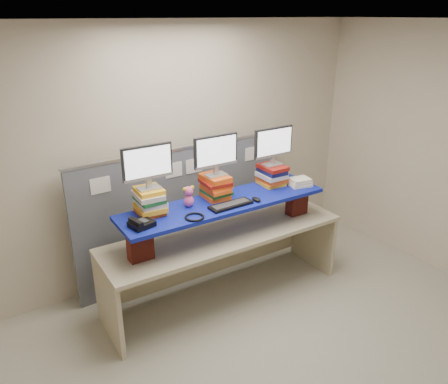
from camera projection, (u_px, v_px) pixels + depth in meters
room at (299, 217)px, 3.34m from camera, size 5.00×4.00×2.80m
cubicle_partition at (186, 211)px, 4.94m from camera, size 2.60×0.06×1.53m
desk at (224, 245)px, 4.51m from camera, size 2.57×0.84×0.77m
brick_pier_left at (140, 244)px, 3.91m from camera, size 0.23×0.13×0.30m
brick_pier_right at (297, 201)px, 4.81m from camera, size 0.23×0.13×0.30m
blue_board at (224, 203)px, 4.33m from camera, size 2.17×0.62×0.04m
book_stack_left at (150, 201)px, 4.02m from camera, size 0.28×0.32×0.25m
book_stack_center at (216, 187)px, 4.36m from camera, size 0.28×0.32×0.24m
book_stack_right at (272, 175)px, 4.71m from camera, size 0.26×0.31×0.22m
monitor_left at (148, 164)px, 3.88m from camera, size 0.47×0.14×0.41m
monitor_center at (216, 153)px, 4.23m from camera, size 0.47×0.14×0.41m
monitor_right at (273, 144)px, 4.58m from camera, size 0.47×0.14×0.41m
keyboard at (231, 205)px, 4.21m from camera, size 0.44×0.15×0.03m
mouse at (256, 199)px, 4.32m from camera, size 0.09×0.13×0.04m
desk_phone at (141, 224)px, 3.80m from camera, size 0.22×0.21×0.08m
headset at (194, 217)px, 3.97m from camera, size 0.23×0.23×0.02m
plush_toy at (189, 196)px, 4.17m from camera, size 0.12×0.09×0.21m
binder_stack at (300, 182)px, 4.71m from camera, size 0.26×0.23×0.08m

